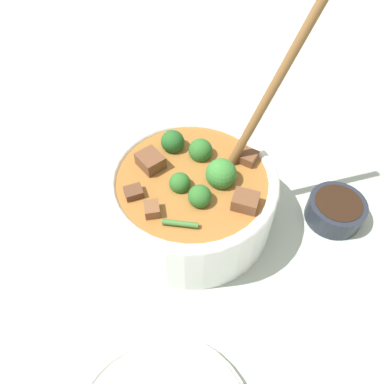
{
  "coord_description": "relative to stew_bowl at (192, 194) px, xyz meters",
  "views": [
    {
      "loc": [
        -0.03,
        0.34,
        0.49
      ],
      "look_at": [
        0.0,
        0.0,
        0.07
      ],
      "focal_mm": 35.0,
      "sensor_mm": 36.0,
      "label": 1
    }
  ],
  "objects": [
    {
      "name": "ground_plane",
      "position": [
        0.0,
        0.0,
        -0.06
      ],
      "size": [
        4.0,
        4.0,
        0.0
      ],
      "primitive_type": "plane",
      "color": "#ADBCAD"
    },
    {
      "name": "stew_bowl",
      "position": [
        0.0,
        0.0,
        0.0
      ],
      "size": [
        0.26,
        0.24,
        0.31
      ],
      "color": "white",
      "rests_on": "ground_plane"
    },
    {
      "name": "condiment_bowl",
      "position": [
        -0.22,
        -0.02,
        -0.04
      ],
      "size": [
        0.09,
        0.09,
        0.04
      ],
      "color": "#232833",
      "rests_on": "ground_plane"
    }
  ]
}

